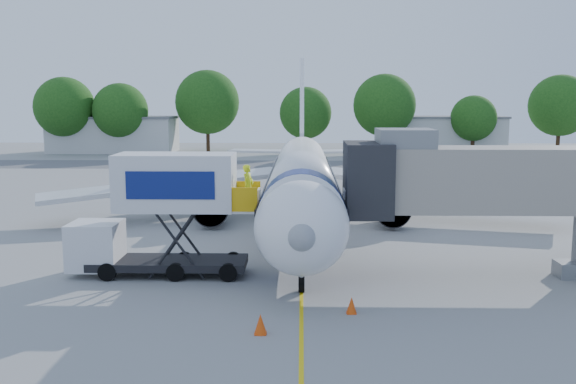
{
  "coord_description": "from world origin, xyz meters",
  "views": [
    {
      "loc": [
        -0.01,
        -35.09,
        7.91
      ],
      "look_at": [
        -0.7,
        -2.85,
        3.2
      ],
      "focal_mm": 40.0,
      "sensor_mm": 36.0,
      "label": 1
    }
  ],
  "objects_px": {
    "jet_bridge": "(484,181)",
    "ground_tug": "(259,382)",
    "aircraft": "(302,180)",
    "catering_hiloader": "(162,215)"
  },
  "relations": [
    {
      "from": "jet_bridge",
      "to": "catering_hiloader",
      "type": "relative_size",
      "value": 1.64
    },
    {
      "from": "catering_hiloader",
      "to": "ground_tug",
      "type": "distance_m",
      "value": 13.77
    },
    {
      "from": "aircraft",
      "to": "jet_bridge",
      "type": "relative_size",
      "value": 2.71
    },
    {
      "from": "jet_bridge",
      "to": "catering_hiloader",
      "type": "xyz_separation_m",
      "value": [
        -14.25,
        -0.0,
        -1.58
      ]
    },
    {
      "from": "jet_bridge",
      "to": "catering_hiloader",
      "type": "distance_m",
      "value": 14.34
    },
    {
      "from": "jet_bridge",
      "to": "ground_tug",
      "type": "distance_m",
      "value": 15.94
    },
    {
      "from": "aircraft",
      "to": "catering_hiloader",
      "type": "relative_size",
      "value": 4.44
    },
    {
      "from": "aircraft",
      "to": "ground_tug",
      "type": "height_order",
      "value": "aircraft"
    },
    {
      "from": "aircraft",
      "to": "ground_tug",
      "type": "distance_m",
      "value": 23.85
    },
    {
      "from": "ground_tug",
      "to": "aircraft",
      "type": "bearing_deg",
      "value": 65.54
    }
  ]
}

